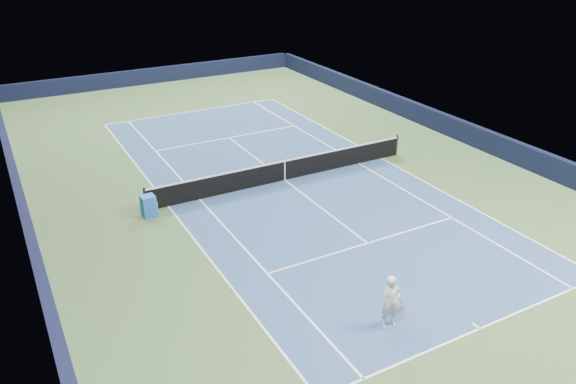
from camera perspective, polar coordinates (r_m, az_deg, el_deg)
ground at (r=25.62m, az=-0.34°, el=1.21°), size 40.00×40.00×0.00m
wall_far at (r=43.04m, az=-13.27°, el=11.47°), size 22.00×0.35×1.10m
wall_right at (r=31.66m, az=17.25°, el=5.96°), size 0.35×40.00×1.10m
wall_left at (r=22.86m, az=-25.00°, el=-3.04°), size 0.35×40.00×1.10m
court_surface at (r=25.62m, az=-0.34°, el=1.22°), size 10.97×23.77×0.01m
baseline_far at (r=35.86m, az=-9.51°, el=8.11°), size 10.97×0.08×0.00m
baseline_near at (r=17.59m, az=18.92°, el=-13.00°), size 10.97×0.08×0.00m
sideline_doubles_right at (r=28.42m, az=9.44°, el=3.41°), size 0.08×23.77×0.00m
sideline_doubles_left at (r=23.77m, az=-12.06°, el=-1.42°), size 0.08×23.77×0.00m
sideline_singles_right at (r=27.65m, az=7.19°, el=2.91°), size 0.08×23.77×0.00m
sideline_singles_left at (r=24.13m, az=-8.97°, el=-0.73°), size 0.08×23.77×0.00m
service_line_far at (r=30.99m, az=-6.01°, el=5.52°), size 8.23×0.08×0.00m
service_line_near at (r=20.84m, az=8.09°, el=-5.17°), size 8.23×0.08×0.00m
center_service_line at (r=25.62m, az=-0.34°, el=1.23°), size 0.08×12.80×0.00m
center_mark_far at (r=35.72m, az=-9.43°, el=8.05°), size 0.08×0.30×0.00m
center_mark_near at (r=17.67m, az=18.56°, el=-12.76°), size 0.08×0.30×0.00m
tennis_net at (r=25.42m, az=-0.35°, el=2.25°), size 12.90×0.10×1.07m
sponsor_cube at (r=22.99m, az=-13.97°, el=-1.39°), size 0.60×0.52×0.89m
tennis_player at (r=16.59m, az=10.43°, el=-10.92°), size 0.79×1.27×2.32m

